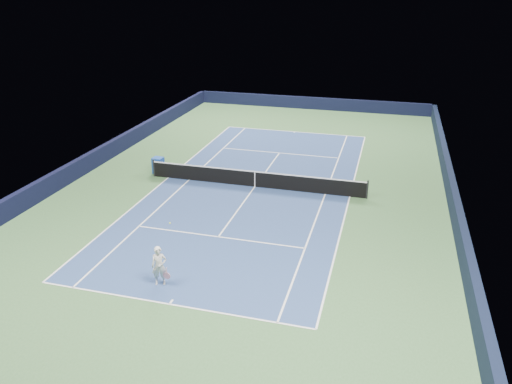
# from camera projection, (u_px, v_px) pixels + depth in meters

# --- Properties ---
(ground) EXTENTS (40.00, 40.00, 0.00)m
(ground) POSITION_uv_depth(u_px,v_px,m) (255.00, 187.00, 29.06)
(ground) COLOR #365D32
(ground) RESTS_ON ground
(wall_far) EXTENTS (22.00, 0.35, 1.10)m
(wall_far) POSITION_uv_depth(u_px,v_px,m) (312.00, 103.00, 46.44)
(wall_far) COLOR black
(wall_far) RESTS_ON ground
(wall_right) EXTENTS (0.35, 40.00, 1.10)m
(wall_right) POSITION_uv_depth(u_px,v_px,m) (453.00, 198.00, 26.21)
(wall_right) COLOR black
(wall_right) RESTS_ON ground
(wall_left) EXTENTS (0.35, 40.00, 1.10)m
(wall_left) POSITION_uv_depth(u_px,v_px,m) (90.00, 161.00, 31.49)
(wall_left) COLOR black
(wall_left) RESTS_ON ground
(court_surface) EXTENTS (10.97, 23.77, 0.01)m
(court_surface) POSITION_uv_depth(u_px,v_px,m) (255.00, 187.00, 29.06)
(court_surface) COLOR navy
(court_surface) RESTS_ON ground
(baseline_far) EXTENTS (10.97, 0.08, 0.00)m
(baseline_far) POSITION_uv_depth(u_px,v_px,m) (295.00, 132.00, 39.61)
(baseline_far) COLOR white
(baseline_far) RESTS_ON ground
(baseline_near) EXTENTS (10.97, 0.08, 0.00)m
(baseline_near) POSITION_uv_depth(u_px,v_px,m) (169.00, 304.00, 18.51)
(baseline_near) COLOR white
(baseline_near) RESTS_ON ground
(sideline_doubles_right) EXTENTS (0.08, 23.77, 0.00)m
(sideline_doubles_right) POSITION_uv_depth(u_px,v_px,m) (350.00, 197.00, 27.72)
(sideline_doubles_right) COLOR white
(sideline_doubles_right) RESTS_ON ground
(sideline_doubles_left) EXTENTS (0.08, 23.77, 0.00)m
(sideline_doubles_left) POSITION_uv_depth(u_px,v_px,m) (168.00, 178.00, 30.40)
(sideline_doubles_left) COLOR white
(sideline_doubles_left) RESTS_ON ground
(sideline_singles_right) EXTENTS (0.08, 23.77, 0.00)m
(sideline_singles_right) POSITION_uv_depth(u_px,v_px,m) (325.00, 194.00, 28.06)
(sideline_singles_right) COLOR white
(sideline_singles_right) RESTS_ON ground
(sideline_singles_left) EXTENTS (0.08, 23.77, 0.00)m
(sideline_singles_left) POSITION_uv_depth(u_px,v_px,m) (189.00, 180.00, 30.06)
(sideline_singles_left) COLOR white
(sideline_singles_left) RESTS_ON ground
(service_line_far) EXTENTS (8.23, 0.08, 0.00)m
(service_line_far) POSITION_uv_depth(u_px,v_px,m) (279.00, 153.00, 34.74)
(service_line_far) COLOR white
(service_line_far) RESTS_ON ground
(service_line_near) EXTENTS (8.23, 0.08, 0.00)m
(service_line_near) POSITION_uv_depth(u_px,v_px,m) (218.00, 237.00, 23.38)
(service_line_near) COLOR white
(service_line_near) RESTS_ON ground
(center_service_line) EXTENTS (0.08, 12.80, 0.00)m
(center_service_line) POSITION_uv_depth(u_px,v_px,m) (255.00, 187.00, 29.06)
(center_service_line) COLOR white
(center_service_line) RESTS_ON ground
(center_mark_far) EXTENTS (0.08, 0.30, 0.00)m
(center_mark_far) POSITION_uv_depth(u_px,v_px,m) (294.00, 132.00, 39.47)
(center_mark_far) COLOR white
(center_mark_far) RESTS_ON ground
(center_mark_near) EXTENTS (0.08, 0.30, 0.00)m
(center_mark_near) POSITION_uv_depth(u_px,v_px,m) (171.00, 302.00, 18.65)
(center_mark_near) COLOR white
(center_mark_near) RESTS_ON ground
(tennis_net) EXTENTS (12.90, 0.10, 1.07)m
(tennis_net) POSITION_uv_depth(u_px,v_px,m) (255.00, 179.00, 28.87)
(tennis_net) COLOR black
(tennis_net) RESTS_ON ground
(sponsor_cube) EXTENTS (0.66, 0.61, 1.01)m
(sponsor_cube) POSITION_uv_depth(u_px,v_px,m) (158.00, 165.00, 30.96)
(sponsor_cube) COLOR #1B47A6
(sponsor_cube) RESTS_ON ground
(tennis_player) EXTENTS (0.82, 1.33, 2.25)m
(tennis_player) POSITION_uv_depth(u_px,v_px,m) (159.00, 266.00, 19.44)
(tennis_player) COLOR silver
(tennis_player) RESTS_ON ground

